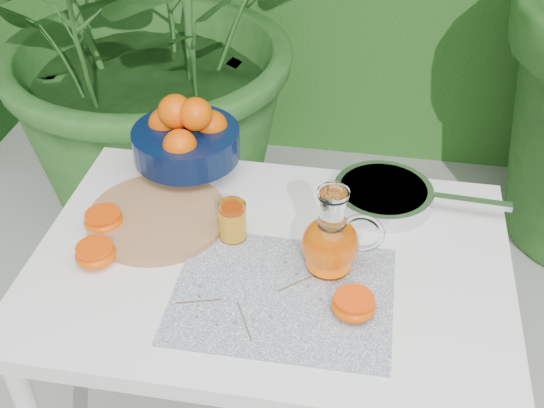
% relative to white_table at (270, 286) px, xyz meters
% --- Properties ---
extents(potted_plant_left, '(2.39, 2.39, 1.71)m').
position_rel_white_table_xyz_m(potted_plant_left, '(-0.59, 1.09, 0.19)').
color(potted_plant_left, '#22521C').
rests_on(potted_plant_left, ground).
extents(white_table, '(1.00, 0.70, 0.75)m').
position_rel_white_table_xyz_m(white_table, '(0.00, 0.00, 0.00)').
color(white_table, white).
rests_on(white_table, ground).
extents(placemat, '(0.43, 0.34, 0.00)m').
position_rel_white_table_xyz_m(placemat, '(0.04, -0.10, 0.08)').
color(placemat, '#0D214D').
rests_on(placemat, white_table).
extents(cutting_board, '(0.40, 0.40, 0.02)m').
position_rel_white_table_xyz_m(cutting_board, '(-0.27, 0.08, 0.09)').
color(cutting_board, '#A8704C').
rests_on(cutting_board, white_table).
extents(fruit_bowl, '(0.28, 0.28, 0.21)m').
position_rel_white_table_xyz_m(fruit_bowl, '(-0.26, 0.29, 0.18)').
color(fruit_bowl, black).
rests_on(fruit_bowl, white_table).
extents(juice_pitcher, '(0.17, 0.12, 0.19)m').
position_rel_white_table_xyz_m(juice_pitcher, '(0.13, -0.00, 0.15)').
color(juice_pitcher, white).
rests_on(juice_pitcher, white_table).
extents(juice_tumbler, '(0.06, 0.06, 0.09)m').
position_rel_white_table_xyz_m(juice_tumbler, '(-0.09, 0.05, 0.13)').
color(juice_tumbler, white).
rests_on(juice_tumbler, white_table).
extents(saute_pan, '(0.41, 0.24, 0.04)m').
position_rel_white_table_xyz_m(saute_pan, '(0.23, 0.23, 0.10)').
color(saute_pan, silver).
rests_on(saute_pan, white_table).
extents(orange_halves, '(0.65, 0.25, 0.04)m').
position_rel_white_table_xyz_m(orange_halves, '(-0.18, -0.05, 0.10)').
color(orange_halves, '#FB5E02').
rests_on(orange_halves, white_table).
extents(thyme_sprigs, '(0.28, 0.22, 0.01)m').
position_rel_white_table_xyz_m(thyme_sprigs, '(-0.01, -0.13, 0.09)').
color(thyme_sprigs, brown).
rests_on(thyme_sprigs, white_table).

